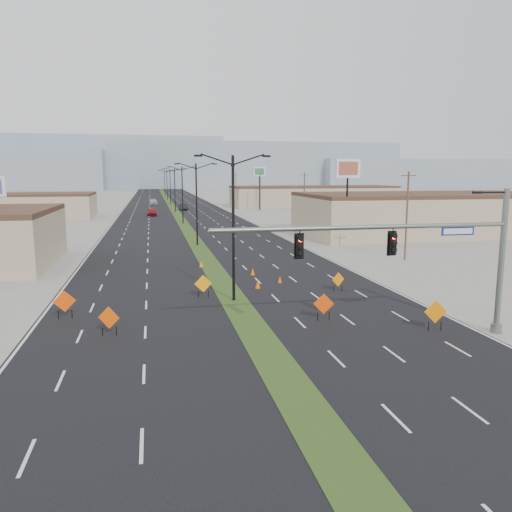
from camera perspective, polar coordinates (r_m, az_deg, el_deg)
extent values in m
plane|color=gray|center=(23.84, 2.23, -12.23)|extent=(600.00, 600.00, 0.00)
cube|color=black|center=(121.93, -9.28, 5.13)|extent=(25.00, 400.00, 0.02)
cube|color=#2C4418|center=(121.93, -9.28, 5.13)|extent=(2.00, 400.00, 0.04)
cube|color=tan|center=(109.95, -25.89, 5.04)|extent=(30.00, 14.00, 4.50)
cube|color=tan|center=(77.53, 18.84, 4.43)|extent=(36.00, 18.00, 5.50)
cube|color=tan|center=(138.62, 6.49, 6.73)|extent=(44.00, 16.00, 5.00)
cube|color=#8596A5|center=(324.72, -3.84, 10.29)|extent=(220.00, 50.00, 28.00)
cube|color=#8596A5|center=(362.50, 19.18, 8.91)|extent=(160.00, 50.00, 18.00)
cube|color=#8596A5|center=(342.45, -16.20, 10.23)|extent=(140.00, 50.00, 32.00)
cylinder|color=slate|center=(30.35, 26.23, -0.64)|extent=(0.32, 0.32, 8.00)
cylinder|color=slate|center=(31.17, 25.73, -7.45)|extent=(0.60, 0.60, 0.50)
cylinder|color=slate|center=(25.92, 12.47, 3.24)|extent=(16.00, 0.24, 0.24)
cylinder|color=black|center=(29.44, 25.38, 6.59)|extent=(1.80, 0.10, 0.10)
cube|color=navy|center=(28.46, 22.06, 2.65)|extent=(1.90, 0.04, 0.45)
cube|color=black|center=(24.80, 5.00, 1.10)|extent=(0.50, 0.28, 1.30)
sphere|color=#FF0C05|center=(24.60, 5.12, 1.86)|extent=(0.22, 0.22, 0.22)
cube|color=black|center=(26.67, 15.34, 1.39)|extent=(0.50, 0.28, 1.30)
sphere|color=#FF0C05|center=(26.49, 15.53, 2.09)|extent=(0.22, 0.22, 0.22)
cylinder|color=black|center=(34.14, -2.61, 3.02)|extent=(0.20, 0.20, 10.00)
cube|color=black|center=(33.66, -6.62, 11.32)|extent=(0.55, 0.24, 0.14)
cube|color=black|center=(34.39, 1.19, 11.34)|extent=(0.55, 0.24, 0.14)
cylinder|color=black|center=(61.84, -6.80, 5.82)|extent=(0.20, 0.20, 10.00)
cube|color=black|center=(61.58, -9.06, 10.36)|extent=(0.55, 0.24, 0.14)
cube|color=black|center=(61.98, -4.74, 10.44)|extent=(0.55, 0.24, 0.14)
cylinder|color=black|center=(89.73, -8.41, 6.87)|extent=(0.20, 0.20, 10.00)
cube|color=black|center=(89.55, -9.97, 10.00)|extent=(0.55, 0.24, 0.14)
cube|color=black|center=(89.83, -7.00, 10.06)|extent=(0.55, 0.24, 0.14)
cylinder|color=black|center=(117.68, -9.25, 7.42)|extent=(0.20, 0.20, 10.00)
cube|color=black|center=(117.54, -10.45, 9.80)|extent=(0.55, 0.24, 0.14)
cube|color=black|center=(117.75, -8.18, 9.86)|extent=(0.55, 0.24, 0.14)
cylinder|color=black|center=(145.64, -9.77, 7.76)|extent=(0.20, 0.20, 10.00)
cube|color=black|center=(145.53, -10.75, 9.68)|extent=(0.55, 0.24, 0.14)
cube|color=black|center=(145.70, -8.91, 9.73)|extent=(0.55, 0.24, 0.14)
cylinder|color=black|center=(173.62, -10.13, 7.99)|extent=(0.20, 0.20, 10.00)
cube|color=black|center=(173.52, -10.94, 9.60)|extent=(0.55, 0.24, 0.14)
cube|color=black|center=(173.67, -9.41, 9.65)|extent=(0.55, 0.24, 0.14)
cylinder|color=black|center=(201.60, -10.38, 8.16)|extent=(0.20, 0.20, 10.00)
cube|color=black|center=(201.52, -11.09, 9.55)|extent=(0.55, 0.24, 0.14)
cube|color=black|center=(201.64, -9.76, 9.58)|extent=(0.55, 0.24, 0.14)
cylinder|color=#4C3823|center=(53.16, 16.85, 4.37)|extent=(0.20, 0.20, 9.00)
cube|color=#4C3823|center=(52.99, 17.06, 8.79)|extent=(1.60, 0.10, 0.10)
cylinder|color=#4C3823|center=(85.47, 5.53, 6.47)|extent=(0.20, 0.20, 9.00)
cube|color=#4C3823|center=(85.36, 5.58, 9.22)|extent=(1.60, 0.10, 0.10)
cylinder|color=#4C3823|center=(119.31, 0.49, 7.33)|extent=(0.20, 0.20, 9.00)
cube|color=#4C3823|center=(119.23, 0.50, 9.30)|extent=(1.60, 0.10, 0.10)
cylinder|color=#4C3823|center=(153.67, -2.31, 7.78)|extent=(0.20, 0.20, 9.00)
cube|color=#4C3823|center=(153.61, -2.32, 9.31)|extent=(1.60, 0.10, 0.10)
imported|color=maroon|center=(108.02, -11.83, 4.95)|extent=(2.09, 4.78, 1.60)
imported|color=black|center=(123.62, -8.31, 5.56)|extent=(2.13, 4.68, 1.49)
imported|color=#A6AAB0|center=(146.40, -11.66, 6.06)|extent=(2.46, 5.51, 1.57)
cube|color=#E54104|center=(32.62, -21.05, -4.85)|extent=(1.31, 0.34, 1.34)
cylinder|color=black|center=(32.89, -21.63, -6.27)|extent=(0.05, 0.05, 0.56)
cylinder|color=black|center=(32.76, -20.28, -6.25)|extent=(0.05, 0.05, 0.56)
cube|color=#DE4A04|center=(28.49, -16.47, -6.77)|extent=(1.16, 0.53, 1.25)
cylinder|color=black|center=(28.75, -17.12, -8.28)|extent=(0.05, 0.05, 0.52)
cylinder|color=black|center=(28.69, -15.67, -8.25)|extent=(0.05, 0.05, 0.52)
cube|color=orange|center=(35.80, -6.06, -3.16)|extent=(1.24, 0.05, 1.24)
cylinder|color=black|center=(35.94, -6.62, -4.39)|extent=(0.05, 0.05, 0.52)
cylinder|color=black|center=(36.01, -5.47, -4.34)|extent=(0.05, 0.05, 0.52)
cube|color=#E64104|center=(30.44, 7.75, -5.43)|extent=(1.23, 0.31, 1.25)
cylinder|color=black|center=(30.53, 7.07, -6.89)|extent=(0.05, 0.05, 0.52)
cylinder|color=black|center=(30.77, 8.36, -6.79)|extent=(0.05, 0.05, 0.52)
cube|color=#D76B04|center=(29.95, 19.84, -6.00)|extent=(1.34, 0.15, 1.34)
cylinder|color=black|center=(29.98, 19.11, -7.61)|extent=(0.05, 0.05, 0.56)
cylinder|color=black|center=(30.38, 20.38, -7.46)|extent=(0.05, 0.05, 0.56)
cube|color=orange|center=(38.11, 9.38, -2.66)|extent=(1.05, 0.36, 1.09)
cylinder|color=black|center=(38.14, 8.91, -3.68)|extent=(0.05, 0.05, 0.45)
cylinder|color=black|center=(38.37, 9.79, -3.63)|extent=(0.05, 0.05, 0.45)
cone|color=#DE5804|center=(38.59, 0.21, -3.25)|extent=(0.44, 0.44, 0.67)
cone|color=#FF5105|center=(40.62, 2.75, -2.71)|extent=(0.35, 0.35, 0.55)
cone|color=#D94E04|center=(43.57, -0.37, -1.80)|extent=(0.44, 0.44, 0.65)
cone|color=orange|center=(47.57, -6.28, -0.93)|extent=(0.45, 0.45, 0.61)
cylinder|color=black|center=(62.88, 10.32, 5.21)|extent=(0.24, 0.24, 8.73)
cube|color=white|center=(62.73, 10.46, 9.82)|extent=(3.44, 1.10, 2.30)
cube|color=#A64A37|center=(62.55, 10.53, 9.82)|extent=(2.70, 0.66, 1.61)
cylinder|color=black|center=(124.66, 0.38, 7.33)|extent=(0.24, 0.24, 8.63)
cube|color=white|center=(124.58, 0.38, 9.63)|extent=(3.31, 1.55, 2.27)
cube|color=#2E744F|center=(124.39, 0.40, 9.63)|extent=(2.56, 1.02, 1.59)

